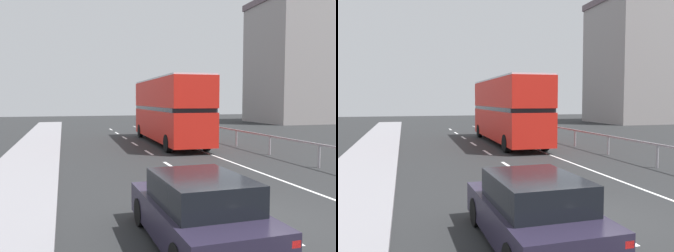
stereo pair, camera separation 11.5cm
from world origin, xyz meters
The scene contains 6 objects.
ground_plane centered at (0.00, 0.00, -0.05)m, with size 73.29×120.00×0.10m, color #252627.
lane_paint_markings centered at (1.88, 8.42, 0.00)m, with size 3.17×46.00×0.01m.
bridge_side_railing centered at (6.00, 9.00, 0.86)m, with size 0.10×42.00×1.04m.
distant_building_block centered at (28.78, 32.82, 7.95)m, with size 18.55×10.07×15.87m.
double_decker_bus_red centered at (2.28, 15.44, 2.32)m, with size 2.82×11.44×4.32m.
hatchback_car_near centered at (-1.97, -1.02, 0.68)m, with size 1.93×4.15×1.43m.
Camera 2 is at (-4.40, -7.60, 2.90)m, focal length 38.24 mm.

